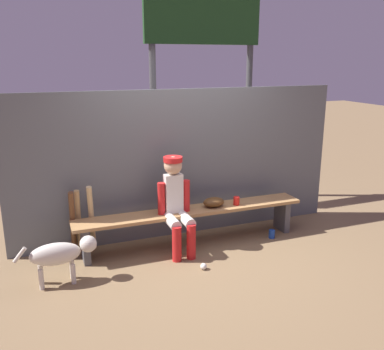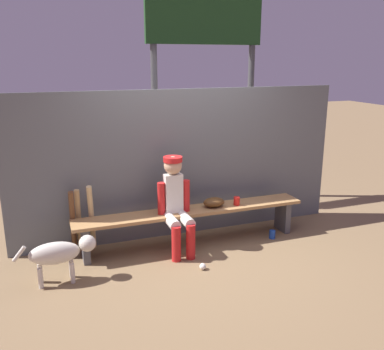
# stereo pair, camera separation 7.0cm
# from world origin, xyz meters

# --- Properties ---
(ground_plane) EXTENTS (30.00, 30.00, 0.00)m
(ground_plane) POSITION_xyz_m (0.00, 0.00, 0.00)
(ground_plane) COLOR brown
(chainlink_fence) EXTENTS (4.42, 0.03, 1.94)m
(chainlink_fence) POSITION_xyz_m (0.00, 0.38, 0.97)
(chainlink_fence) COLOR #595E63
(chainlink_fence) RESTS_ON ground_plane
(dugout_bench) EXTENTS (2.97, 0.36, 0.47)m
(dugout_bench) POSITION_xyz_m (0.00, 0.00, 0.37)
(dugout_bench) COLOR #AD7F4C
(dugout_bench) RESTS_ON ground_plane
(player_seated) EXTENTS (0.41, 0.55, 1.17)m
(player_seated) POSITION_xyz_m (-0.24, -0.11, 0.64)
(player_seated) COLOR silver
(player_seated) RESTS_ON ground_plane
(baseball_glove) EXTENTS (0.28, 0.20, 0.12)m
(baseball_glove) POSITION_xyz_m (0.30, 0.00, 0.53)
(baseball_glove) COLOR #593819
(baseball_glove) RESTS_ON dugout_bench
(bat_wood_natural) EXTENTS (0.11, 0.26, 0.87)m
(bat_wood_natural) POSITION_xyz_m (-1.22, 0.22, 0.44)
(bat_wood_natural) COLOR tan
(bat_wood_natural) RESTS_ON ground_plane
(bat_wood_tan) EXTENTS (0.07, 0.16, 0.81)m
(bat_wood_tan) POSITION_xyz_m (-1.37, 0.26, 0.41)
(bat_wood_tan) COLOR tan
(bat_wood_tan) RESTS_ON ground_plane
(bat_wood_dark) EXTENTS (0.08, 0.25, 0.83)m
(bat_wood_dark) POSITION_xyz_m (-1.44, 0.21, 0.41)
(bat_wood_dark) COLOR brown
(bat_wood_dark) RESTS_ON ground_plane
(baseball) EXTENTS (0.07, 0.07, 0.07)m
(baseball) POSITION_xyz_m (-0.12, -0.69, 0.04)
(baseball) COLOR white
(baseball) RESTS_ON ground_plane
(cup_on_ground) EXTENTS (0.08, 0.08, 0.11)m
(cup_on_ground) POSITION_xyz_m (1.06, -0.21, 0.06)
(cup_on_ground) COLOR #1E47AD
(cup_on_ground) RESTS_ON ground_plane
(cup_on_bench) EXTENTS (0.08, 0.08, 0.11)m
(cup_on_bench) POSITION_xyz_m (0.60, -0.04, 0.52)
(cup_on_bench) COLOR red
(cup_on_bench) RESTS_ON dugout_bench
(scoreboard) EXTENTS (2.13, 0.27, 3.49)m
(scoreboard) POSITION_xyz_m (0.84, 1.55, 2.44)
(scoreboard) COLOR #3F3F42
(scoreboard) RESTS_ON ground_plane
(dog) EXTENTS (0.84, 0.20, 0.49)m
(dog) POSITION_xyz_m (-1.63, -0.43, 0.34)
(dog) COLOR beige
(dog) RESTS_ON ground_plane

